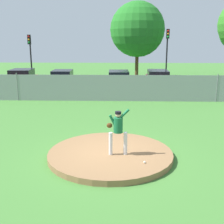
# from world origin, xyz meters

# --- Properties ---
(ground_plane) EXTENTS (80.00, 80.00, 0.00)m
(ground_plane) POSITION_xyz_m (0.00, 6.00, 0.00)
(ground_plane) COLOR #427A33
(asphalt_strip) EXTENTS (44.00, 7.00, 0.01)m
(asphalt_strip) POSITION_xyz_m (0.00, 14.50, 0.00)
(asphalt_strip) COLOR #2B2B2D
(asphalt_strip) RESTS_ON ground_plane
(pitchers_mound) EXTENTS (4.49, 4.49, 0.20)m
(pitchers_mound) POSITION_xyz_m (0.00, 0.00, 0.10)
(pitchers_mound) COLOR olive
(pitchers_mound) RESTS_ON ground_plane
(pitcher_youth) EXTENTS (0.80, 0.32, 1.66)m
(pitcher_youth) POSITION_xyz_m (0.27, -0.24, 1.17)
(pitcher_youth) COLOR silver
(pitcher_youth) RESTS_ON pitchers_mound
(baseball) EXTENTS (0.07, 0.07, 0.07)m
(baseball) POSITION_xyz_m (1.16, -0.97, 0.24)
(baseball) COLOR white
(baseball) RESTS_ON pitchers_mound
(chainlink_fence) EXTENTS (34.66, 0.07, 1.93)m
(chainlink_fence) POSITION_xyz_m (0.00, 10.00, 0.91)
(chainlink_fence) COLOR gray
(chainlink_fence) RESTS_ON ground_plane
(parked_car_red) EXTENTS (2.14, 4.19, 1.78)m
(parked_car_red) POSITION_xyz_m (-8.03, 14.27, 0.84)
(parked_car_red) COLOR #A81919
(parked_car_red) RESTS_ON ground_plane
(parked_car_teal) EXTENTS (1.95, 4.41, 1.68)m
(parked_car_teal) POSITION_xyz_m (0.14, 14.15, 0.80)
(parked_car_teal) COLOR #146066
(parked_car_teal) RESTS_ON ground_plane
(parked_car_navy) EXTENTS (1.89, 4.07, 1.68)m
(parked_car_navy) POSITION_xyz_m (-4.66, 14.61, 0.80)
(parked_car_navy) COLOR #161E4C
(parked_car_navy) RESTS_ON ground_plane
(parked_car_burgundy) EXTENTS (1.96, 4.67, 1.67)m
(parked_car_burgundy) POSITION_xyz_m (3.48, 14.98, 0.81)
(parked_car_burgundy) COLOR maroon
(parked_car_burgundy) RESTS_ON ground_plane
(traffic_light_near) EXTENTS (0.28, 0.46, 4.67)m
(traffic_light_near) POSITION_xyz_m (-8.46, 18.31, 3.20)
(traffic_light_near) COLOR black
(traffic_light_near) RESTS_ON ground_plane
(traffic_light_far) EXTENTS (0.28, 0.46, 5.20)m
(traffic_light_far) POSITION_xyz_m (4.78, 19.02, 3.53)
(traffic_light_far) COLOR black
(traffic_light_far) RESTS_ON ground_plane
(tree_slender_far) EXTENTS (5.91, 5.91, 8.25)m
(tree_slender_far) POSITION_xyz_m (2.05, 22.65, 5.29)
(tree_slender_far) COLOR #4C331E
(tree_slender_far) RESTS_ON ground_plane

